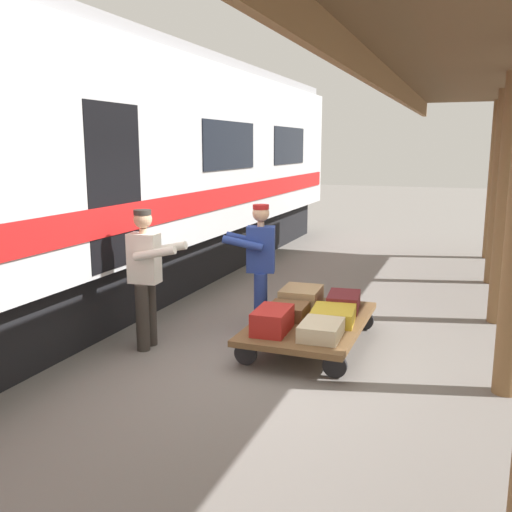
% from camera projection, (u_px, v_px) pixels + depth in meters
% --- Properties ---
extents(ground_plane, '(60.00, 60.00, 0.00)m').
position_uv_depth(ground_plane, '(277.00, 361.00, 6.52)').
color(ground_plane, slate).
extents(train_car, '(3.03, 20.07, 4.00)m').
position_uv_depth(train_car, '(18.00, 175.00, 7.38)').
color(train_car, silver).
rests_on(train_car, ground_plane).
extents(luggage_cart, '(1.29, 2.14, 0.34)m').
position_uv_depth(luggage_cart, '(310.00, 323.00, 6.96)').
color(luggage_cart, brown).
rests_on(luggage_cart, ground_plane).
extents(suitcase_cream_canvas, '(0.46, 0.59, 0.18)m').
position_uv_depth(suitcase_cream_canvas, '(321.00, 330.00, 6.29)').
color(suitcase_cream_canvas, beige).
rests_on(suitcase_cream_canvas, luggage_cart).
extents(suitcase_brown_leather, '(0.48, 0.48, 0.17)m').
position_uv_depth(suitcase_brown_leather, '(288.00, 311.00, 7.03)').
color(suitcase_brown_leather, brown).
rests_on(suitcase_brown_leather, luggage_cart).
extents(suitcase_yellow_case, '(0.56, 0.64, 0.17)m').
position_uv_depth(suitcase_yellow_case, '(333.00, 315.00, 6.83)').
color(suitcase_yellow_case, gold).
rests_on(suitcase_yellow_case, luggage_cart).
extents(suitcase_maroon_trunk, '(0.46, 0.62, 0.21)m').
position_uv_depth(suitcase_maroon_trunk, '(344.00, 302.00, 7.37)').
color(suitcase_maroon_trunk, maroon).
rests_on(suitcase_maroon_trunk, luggage_cart).
extents(suitcase_tan_vintage, '(0.52, 0.62, 0.24)m').
position_uv_depth(suitcase_tan_vintage, '(301.00, 297.00, 7.57)').
color(suitcase_tan_vintage, tan).
rests_on(suitcase_tan_vintage, luggage_cart).
extents(suitcase_red_plastic, '(0.40, 0.61, 0.27)m').
position_uv_depth(suitcase_red_plastic, '(272.00, 320.00, 6.48)').
color(suitcase_red_plastic, '#AD231E').
rests_on(suitcase_red_plastic, luggage_cart).
extents(porter_in_overalls, '(0.73, 0.54, 1.70)m').
position_uv_depth(porter_in_overalls, '(259.00, 264.00, 7.38)').
color(porter_in_overalls, navy).
rests_on(porter_in_overalls, ground_plane).
extents(porter_by_door, '(0.69, 0.46, 1.70)m').
position_uv_depth(porter_by_door, '(146.00, 274.00, 6.78)').
color(porter_by_door, '#332D28').
rests_on(porter_by_door, ground_plane).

